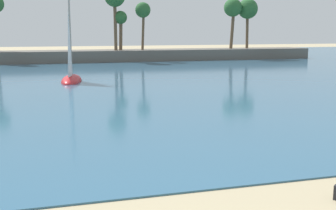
{
  "coord_description": "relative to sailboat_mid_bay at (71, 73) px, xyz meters",
  "views": [
    {
      "loc": [
        -2.38,
        -5.42,
        4.99
      ],
      "look_at": [
        1.79,
        9.01,
        2.38
      ],
      "focal_mm": 46.47,
      "sensor_mm": 36.0,
      "label": 1
    }
  ],
  "objects": [
    {
      "name": "sailboat_mid_bay",
      "position": [
        0.0,
        0.0,
        0.0
      ],
      "size": [
        2.86,
        6.35,
        8.88
      ],
      "color": "red",
      "rests_on": "sea"
    },
    {
      "name": "palm_headland",
      "position": [
        -5.19,
        26.11,
        3.25
      ],
      "size": [
        83.97,
        6.48,
        13.25
      ],
      "color": "#605B54",
      "rests_on": "ground"
    },
    {
      "name": "sea",
      "position": [
        -0.22,
        17.89,
        -0.83
      ],
      "size": [
        220.0,
        96.87,
        0.06
      ],
      "primitive_type": "cube",
      "color": "#33607F",
      "rests_on": "ground"
    }
  ]
}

